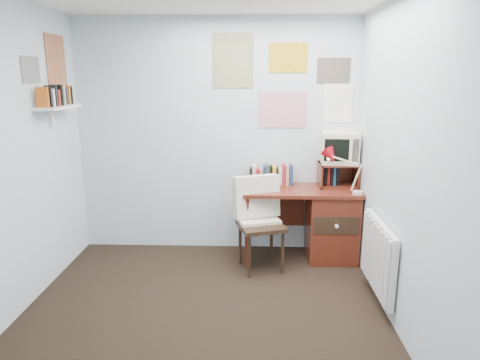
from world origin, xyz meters
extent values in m
plane|color=black|center=(0.00, 0.00, 0.00)|extent=(3.50, 3.50, 0.00)
cube|color=silver|center=(0.00, 1.75, 1.25)|extent=(3.00, 0.02, 2.50)
cube|color=silver|center=(1.50, 0.00, 1.25)|extent=(0.02, 3.50, 2.50)
cube|color=maroon|center=(0.90, 1.48, 0.74)|extent=(1.20, 0.55, 0.03)
cube|color=maroon|center=(1.23, 1.48, 0.36)|extent=(0.50, 0.50, 0.72)
cylinder|color=maroon|center=(0.34, 1.24, 0.36)|extent=(0.04, 0.04, 0.72)
cylinder|color=maroon|center=(0.34, 1.71, 0.36)|extent=(0.04, 0.04, 0.72)
cube|color=maroon|center=(0.65, 1.73, 0.42)|extent=(0.64, 0.02, 0.30)
cube|color=black|center=(0.48, 1.18, 0.45)|extent=(0.57, 0.56, 0.90)
cube|color=#A90B18|center=(1.44, 1.28, 0.96)|extent=(0.31, 0.28, 0.40)
cube|color=maroon|center=(1.29, 1.59, 0.89)|extent=(0.40, 0.30, 0.25)
cube|color=beige|center=(1.30, 1.61, 1.19)|extent=(0.40, 0.38, 0.35)
cube|color=maroon|center=(0.66, 1.66, 0.87)|extent=(0.60, 0.14, 0.22)
cube|color=white|center=(1.46, 0.55, 0.42)|extent=(0.09, 0.80, 0.60)
cube|color=white|center=(-1.40, 1.10, 1.62)|extent=(0.20, 0.62, 0.24)
cube|color=white|center=(0.70, 1.74, 1.85)|extent=(1.20, 0.01, 0.90)
cube|color=white|center=(-1.49, 1.10, 2.00)|extent=(0.01, 0.70, 0.60)
camera|label=1|loc=(0.40, -2.83, 1.90)|focal=32.00mm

